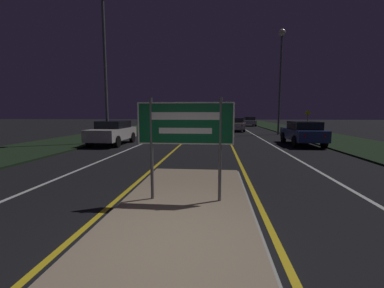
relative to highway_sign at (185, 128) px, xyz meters
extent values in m
plane|color=black|center=(0.00, -1.98, -1.68)|extent=(160.00, 160.00, 0.00)
cube|color=#999993|center=(0.00, 0.00, -1.66)|extent=(2.86, 6.30, 0.05)
cube|color=gray|center=(0.00, 0.00, -1.63)|extent=(2.74, 6.18, 0.10)
cube|color=black|center=(-9.50, 18.02, -1.64)|extent=(5.00, 100.00, 0.08)
cube|color=black|center=(9.50, 18.02, -1.64)|extent=(5.00, 100.00, 0.08)
cube|color=gold|center=(-1.62, 23.02, -1.68)|extent=(0.12, 70.00, 0.01)
cube|color=gold|center=(1.62, 23.02, -1.68)|extent=(0.12, 70.00, 0.01)
cube|color=silver|center=(-4.20, 23.02, -1.68)|extent=(0.12, 70.00, 0.01)
cube|color=silver|center=(4.20, 23.02, -1.68)|extent=(0.12, 70.00, 0.01)
cube|color=silver|center=(-7.20, 23.02, -1.68)|extent=(0.10, 70.00, 0.01)
cube|color=silver|center=(7.20, 23.02, -1.68)|extent=(0.10, 70.00, 0.01)
cylinder|color=#56565B|center=(-0.75, 0.00, -0.47)|extent=(0.07, 0.07, 2.24)
cylinder|color=#56565B|center=(0.75, 0.00, -0.47)|extent=(0.07, 0.07, 2.24)
cube|color=#0F512D|center=(0.00, 0.00, 0.10)|extent=(2.08, 0.04, 0.90)
cube|color=white|center=(0.00, -0.02, 0.10)|extent=(2.08, 0.00, 0.90)
cube|color=#0F512D|center=(0.00, -0.02, 0.10)|extent=(2.01, 0.01, 0.84)
cube|color=white|center=(0.00, -0.02, 0.26)|extent=(1.45, 0.01, 0.16)
cube|color=white|center=(0.00, -0.02, -0.05)|extent=(1.14, 0.01, 0.13)
cylinder|color=#56565B|center=(-6.39, 10.59, 2.85)|extent=(0.18, 0.18, 9.07)
cylinder|color=#56565B|center=(6.48, 19.42, 2.86)|extent=(0.18, 0.18, 9.08)
sphere|color=#F9EAC6|center=(6.48, 19.42, 7.58)|extent=(0.60, 0.60, 0.60)
cube|color=navy|center=(6.08, 11.30, -1.00)|extent=(1.72, 4.26, 0.66)
cube|color=black|center=(6.08, 11.04, -0.43)|extent=(1.52, 2.22, 0.48)
sphere|color=red|center=(5.54, 9.18, -0.92)|extent=(0.14, 0.14, 0.14)
sphere|color=red|center=(6.61, 9.18, -0.92)|extent=(0.14, 0.14, 0.14)
cylinder|color=black|center=(5.26, 12.62, -1.33)|extent=(0.22, 0.71, 0.71)
cylinder|color=black|center=(6.90, 12.62, -1.33)|extent=(0.22, 0.71, 0.71)
cylinder|color=black|center=(5.26, 9.97, -1.33)|extent=(0.22, 0.71, 0.71)
cylinder|color=black|center=(6.90, 9.97, -1.33)|extent=(0.22, 0.71, 0.71)
cube|color=silver|center=(2.71, 23.76, -1.04)|extent=(1.88, 4.54, 0.67)
cube|color=black|center=(2.71, 23.49, -0.45)|extent=(1.65, 2.36, 0.51)
sphere|color=red|center=(2.12, 21.51, -0.96)|extent=(0.14, 0.14, 0.14)
sphere|color=red|center=(3.29, 21.51, -0.96)|extent=(0.14, 0.14, 0.14)
cylinder|color=black|center=(1.81, 25.17, -1.38)|extent=(0.22, 0.61, 0.61)
cylinder|color=black|center=(3.61, 25.17, -1.38)|extent=(0.22, 0.61, 0.61)
cylinder|color=black|center=(1.81, 22.35, -1.38)|extent=(0.22, 0.61, 0.61)
cylinder|color=black|center=(3.61, 22.35, -1.38)|extent=(0.22, 0.61, 0.61)
cube|color=#B7B7BC|center=(5.79, 35.75, -1.05)|extent=(1.71, 4.21, 0.61)
cube|color=black|center=(5.79, 35.50, -0.49)|extent=(1.50, 2.19, 0.50)
sphere|color=red|center=(5.26, 33.66, -0.98)|extent=(0.14, 0.14, 0.14)
sphere|color=red|center=(6.32, 33.66, -0.98)|extent=(0.14, 0.14, 0.14)
cylinder|color=black|center=(4.98, 37.05, -1.36)|extent=(0.22, 0.65, 0.65)
cylinder|color=black|center=(6.60, 37.05, -1.36)|extent=(0.22, 0.65, 0.65)
cylinder|color=black|center=(4.98, 34.44, -1.36)|extent=(0.22, 0.65, 0.65)
cylinder|color=black|center=(6.60, 34.44, -1.36)|extent=(0.22, 0.65, 0.65)
cube|color=silver|center=(-5.98, 10.37, -0.99)|extent=(1.77, 4.40, 0.70)
cube|color=black|center=(-5.98, 10.63, -0.41)|extent=(1.56, 2.29, 0.47)
sphere|color=white|center=(-6.53, 8.19, -0.90)|extent=(0.14, 0.14, 0.14)
sphere|color=white|center=(-5.43, 8.19, -0.90)|extent=(0.14, 0.14, 0.14)
cylinder|color=black|center=(-6.82, 9.01, -1.34)|extent=(0.22, 0.69, 0.69)
cylinder|color=black|center=(-5.13, 9.01, -1.34)|extent=(0.22, 0.69, 0.69)
cylinder|color=black|center=(-6.82, 11.73, -1.34)|extent=(0.22, 0.69, 0.69)
cylinder|color=black|center=(-5.13, 11.73, -1.34)|extent=(0.22, 0.69, 0.69)
cube|color=maroon|center=(-2.37, 22.23, -1.07)|extent=(1.71, 4.79, 0.62)
cube|color=black|center=(-2.37, 22.52, -0.54)|extent=(1.50, 2.49, 0.43)
sphere|color=white|center=(-2.90, 19.86, -0.99)|extent=(0.14, 0.14, 0.14)
sphere|color=white|center=(-1.84, 19.86, -0.99)|extent=(0.14, 0.14, 0.14)
cylinder|color=black|center=(-3.18, 20.75, -1.38)|extent=(0.22, 0.61, 0.61)
cylinder|color=black|center=(-1.55, 20.75, -1.38)|extent=(0.22, 0.61, 0.61)
cylinder|color=black|center=(-3.18, 23.72, -1.38)|extent=(0.22, 0.61, 0.61)
cylinder|color=black|center=(-1.55, 23.72, -1.38)|extent=(0.22, 0.61, 0.61)
cylinder|color=#56565B|center=(9.82, 21.53, -0.60)|extent=(0.06, 0.06, 2.00)
cube|color=yellow|center=(9.82, 21.53, 0.34)|extent=(0.60, 0.02, 0.60)
camera|label=1|loc=(0.67, -5.45, 0.32)|focal=24.00mm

